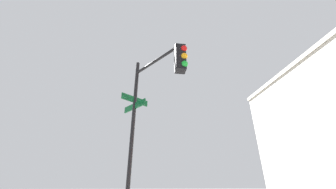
{
  "coord_description": "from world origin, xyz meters",
  "views": [
    {
      "loc": [
        -1.68,
        -6.53,
        1.23
      ],
      "look_at": [
        -7.21,
        -5.79,
        3.87
      ],
      "focal_mm": 20.33,
      "sensor_mm": 36.0,
      "label": 1
    }
  ],
  "objects": [
    {
      "name": "traffic_signal_near",
      "position": [
        -6.68,
        -6.27,
        3.6
      ],
      "size": [
        2.28,
        1.8,
        5.15
      ],
      "color": "black",
      "rests_on": "ground_plane"
    }
  ]
}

